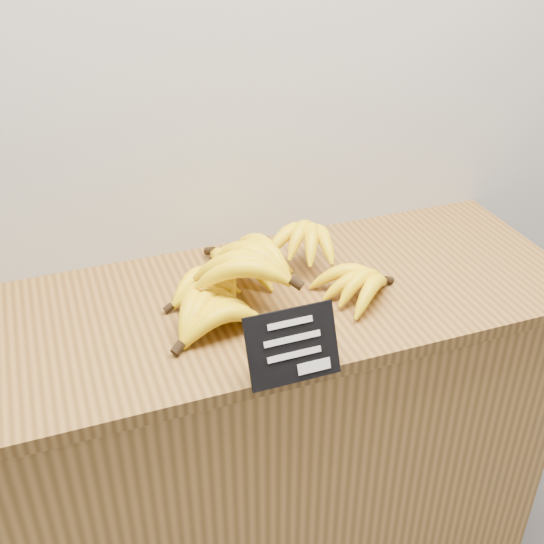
# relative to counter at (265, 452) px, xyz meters

# --- Properties ---
(counter) EXTENTS (1.35, 0.50, 0.90)m
(counter) POSITION_rel_counter_xyz_m (0.00, 0.00, 0.00)
(counter) COLOR #AC7A37
(counter) RESTS_ON ground
(counter_top) EXTENTS (1.40, 0.54, 0.03)m
(counter_top) POSITION_rel_counter_xyz_m (0.00, 0.00, 0.47)
(counter_top) COLOR brown
(counter_top) RESTS_ON counter
(chalkboard_sign) EXTENTS (0.17, 0.06, 0.13)m
(chalkboard_sign) POSITION_rel_counter_xyz_m (-0.04, -0.26, 0.54)
(chalkboard_sign) COLOR black
(chalkboard_sign) RESTS_ON counter_top
(banana_pile) EXTENTS (0.53, 0.38, 0.13)m
(banana_pile) POSITION_rel_counter_xyz_m (-0.01, 0.00, 0.53)
(banana_pile) COLOR yellow
(banana_pile) RESTS_ON counter_top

